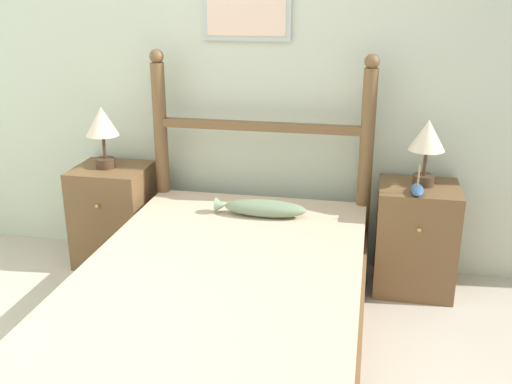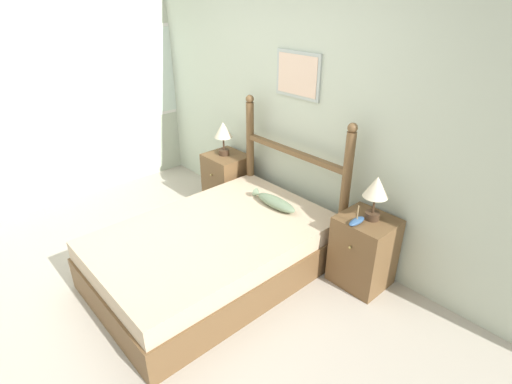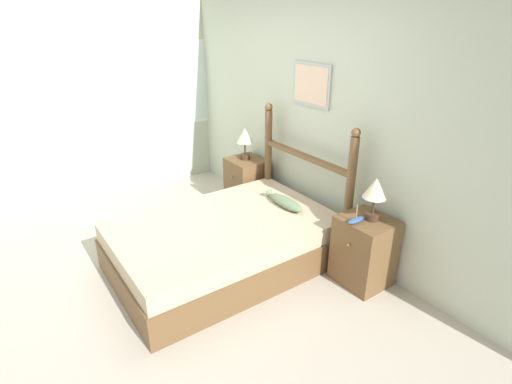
{
  "view_description": "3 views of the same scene",
  "coord_description": "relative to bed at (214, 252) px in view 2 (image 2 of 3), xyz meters",
  "views": [
    {
      "loc": [
        0.89,
        -1.86,
        1.72
      ],
      "look_at": [
        0.32,
        1.0,
        0.7
      ],
      "focal_mm": 42.0,
      "sensor_mm": 36.0,
      "label": 1
    },
    {
      "loc": [
        2.63,
        -1.09,
        2.32
      ],
      "look_at": [
        0.23,
        1.08,
        0.66
      ],
      "focal_mm": 28.0,
      "sensor_mm": 36.0,
      "label": 2
    },
    {
      "loc": [
        3.1,
        -1.06,
        2.25
      ],
      "look_at": [
        0.26,
        0.93,
        0.69
      ],
      "focal_mm": 28.0,
      "sensor_mm": 36.0,
      "label": 3
    }
  ],
  "objects": [
    {
      "name": "nightstand_right",
      "position": [
        0.94,
        0.89,
        0.08
      ],
      "size": [
        0.45,
        0.43,
        0.64
      ],
      "color": "brown",
      "rests_on": "ground_plane"
    },
    {
      "name": "model_boat",
      "position": [
        0.91,
        0.76,
        0.43
      ],
      "size": [
        0.07,
        0.18,
        0.16
      ],
      "color": "#335684",
      "rests_on": "nightstand_right"
    },
    {
      "name": "fish_pillow",
      "position": [
        0.07,
        0.68,
        0.29
      ],
      "size": [
        0.52,
        0.14,
        0.1
      ],
      "color": "gray",
      "rests_on": "bed"
    },
    {
      "name": "bed",
      "position": [
        0.0,
        0.0,
        0.0
      ],
      "size": [
        1.34,
        2.05,
        0.47
      ],
      "color": "brown",
      "rests_on": "ground_plane"
    },
    {
      "name": "headboard",
      "position": [
        0.0,
        0.98,
        0.49
      ],
      "size": [
        1.34,
        0.08,
        1.36
      ],
      "color": "brown",
      "rests_on": "ground_plane"
    },
    {
      "name": "nightstand_left",
      "position": [
        -0.94,
        0.89,
        0.08
      ],
      "size": [
        0.45,
        0.43,
        0.64
      ],
      "color": "brown",
      "rests_on": "ground_plane"
    },
    {
      "name": "wall_back",
      "position": [
        -0.23,
        1.15,
        1.04
      ],
      "size": [
        6.4,
        0.08,
        2.55
      ],
      "color": "beige",
      "rests_on": "ground_plane"
    },
    {
      "name": "wall_left",
      "position": [
        -2.36,
        -0.55,
        1.04
      ],
      "size": [
        0.08,
        6.4,
        2.55
      ],
      "color": "beige",
      "rests_on": "ground_plane"
    },
    {
      "name": "ground_plane",
      "position": [
        -0.23,
        -0.58,
        -0.23
      ],
      "size": [
        16.0,
        16.0,
        0.0
      ],
      "primitive_type": "plane",
      "color": "#B7AD9E"
    },
    {
      "name": "table_lamp_right",
      "position": [
        0.96,
        0.91,
        0.67
      ],
      "size": [
        0.2,
        0.2,
        0.38
      ],
      "color": "#422D1E",
      "rests_on": "nightstand_right"
    },
    {
      "name": "table_lamp_left",
      "position": [
        -0.96,
        0.88,
        0.67
      ],
      "size": [
        0.2,
        0.2,
        0.38
      ],
      "color": "#422D1E",
      "rests_on": "nightstand_left"
    }
  ]
}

